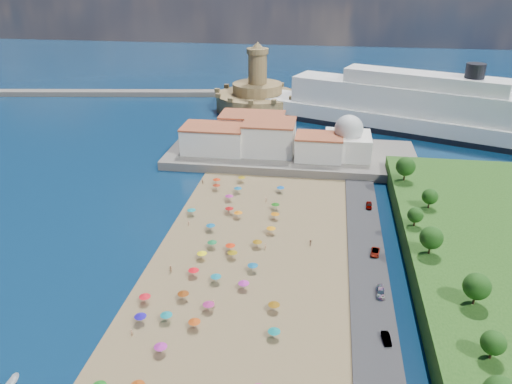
# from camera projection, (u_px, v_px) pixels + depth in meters

# --- Properties ---
(ground) EXTENTS (700.00, 700.00, 0.00)m
(ground) POSITION_uv_depth(u_px,v_px,m) (224.00, 264.00, 119.84)
(ground) COLOR #071938
(ground) RESTS_ON ground
(terrace) EXTENTS (90.00, 36.00, 3.00)m
(terrace) POSITION_uv_depth(u_px,v_px,m) (291.00, 155.00, 183.45)
(terrace) COLOR #59544C
(terrace) RESTS_ON ground
(jetty) EXTENTS (18.00, 70.00, 2.40)m
(jetty) POSITION_uv_depth(u_px,v_px,m) (248.00, 125.00, 217.93)
(jetty) COLOR #59544C
(jetty) RESTS_ON ground
(breakwater) EXTENTS (199.03, 34.77, 2.60)m
(breakwater) POSITION_uv_depth(u_px,v_px,m) (83.00, 93.00, 271.33)
(breakwater) COLOR #59544C
(breakwater) RESTS_ON ground
(waterfront_buildings) EXTENTS (57.00, 29.00, 11.00)m
(waterfront_buildings) POSITION_uv_depth(u_px,v_px,m) (256.00, 136.00, 183.09)
(waterfront_buildings) COLOR silver
(waterfront_buildings) RESTS_ON terrace
(domed_building) EXTENTS (16.00, 16.00, 15.00)m
(domed_building) POSITION_uv_depth(u_px,v_px,m) (348.00, 140.00, 175.86)
(domed_building) COLOR silver
(domed_building) RESTS_ON terrace
(fortress) EXTENTS (40.00, 40.00, 32.40)m
(fortress) POSITION_uv_depth(u_px,v_px,m) (257.00, 96.00, 242.58)
(fortress) COLOR #A18850
(fortress) RESTS_ON ground
(cruise_ship) EXTENTS (138.39, 69.82, 30.64)m
(cruise_ship) POSITION_uv_depth(u_px,v_px,m) (420.00, 112.00, 208.79)
(cruise_ship) COLOR black
(cruise_ship) RESTS_ON ground
(beach_parasols) EXTENTS (31.69, 116.93, 2.20)m
(beach_parasols) POSITION_uv_depth(u_px,v_px,m) (209.00, 283.00, 109.10)
(beach_parasols) COLOR gray
(beach_parasols) RESTS_ON beach
(beachgoers) EXTENTS (37.47, 102.74, 1.87)m
(beachgoers) POSITION_uv_depth(u_px,v_px,m) (213.00, 272.00, 114.70)
(beachgoers) COLOR tan
(beachgoers) RESTS_ON beach
(parked_cars) EXTENTS (2.78, 84.98, 1.45)m
(parked_cars) POSITION_uv_depth(u_px,v_px,m) (378.00, 278.00, 112.38)
(parked_cars) COLOR gray
(parked_cars) RESTS_ON promenade
(hillside_trees) EXTENTS (11.56, 109.08, 7.45)m
(hillside_trees) POSITION_uv_depth(u_px,v_px,m) (443.00, 251.00, 106.48)
(hillside_trees) COLOR #382314
(hillside_trees) RESTS_ON hillside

